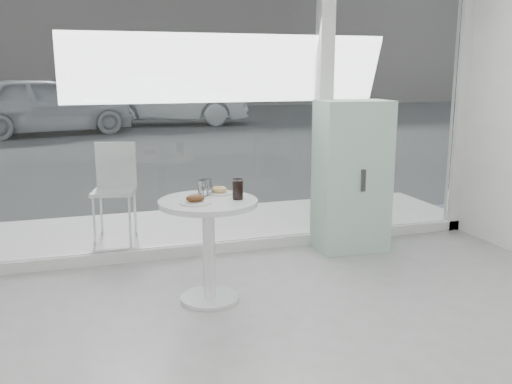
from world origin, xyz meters
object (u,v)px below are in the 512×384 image
object	(u,v)px
plate_fritter	(196,200)
plate_donut	(219,191)
main_table	(209,229)
patio_chair	(115,184)
water_tumbler_b	(208,187)
cola_glass	(238,190)
car_white	(44,105)
water_tumbler_a	(203,189)
mint_cabinet	(352,176)
car_silver	(170,100)

from	to	relation	value
plate_fritter	plate_donut	distance (m)	0.35
main_table	patio_chair	xyz separation A→B (m)	(-0.53, 1.81, 0.03)
water_tumbler_b	cola_glass	bearing A→B (deg)	-54.60
car_white	plate_donut	world-z (taller)	car_white
water_tumbler_b	plate_fritter	bearing A→B (deg)	-118.41
main_table	water_tumbler_a	xyz separation A→B (m)	(-0.00, 0.14, 0.27)
main_table	car_white	xyz separation A→B (m)	(-1.55, 12.09, 0.22)
mint_cabinet	plate_fritter	bearing A→B (deg)	-148.38
main_table	patio_chair	distance (m)	1.89
main_table	water_tumbler_a	distance (m)	0.31
patio_chair	plate_fritter	size ratio (longest dim) A/B	4.20
mint_cabinet	water_tumbler_a	xyz separation A→B (m)	(-1.59, -0.68, 0.11)
mint_cabinet	car_white	bearing A→B (deg)	108.89
car_white	car_silver	size ratio (longest dim) A/B	0.97
main_table	plate_donut	bearing A→B (deg)	54.21
plate_donut	main_table	bearing A→B (deg)	-125.79
patio_chair	water_tumbler_b	world-z (taller)	patio_chair
car_silver	plate_donut	world-z (taller)	car_silver
patio_chair	plate_donut	size ratio (longest dim) A/B	4.60
patio_chair	water_tumbler_b	xyz separation A→B (m)	(0.57, -1.62, 0.24)
plate_donut	water_tumbler_b	xyz separation A→B (m)	(-0.08, 0.02, 0.03)
mint_cabinet	plate_donut	size ratio (longest dim) A/B	7.00
mint_cabinet	plate_donut	world-z (taller)	mint_cabinet
water_tumbler_a	cola_glass	bearing A→B (deg)	-40.78
patio_chair	car_silver	distance (m)	12.25
plate_fritter	cola_glass	distance (m)	0.32
plate_fritter	water_tumbler_b	xyz separation A→B (m)	(0.15, 0.28, 0.02)
patio_chair	water_tumbler_a	bearing A→B (deg)	-58.14
patio_chair	water_tumbler_a	world-z (taller)	patio_chair
main_table	mint_cabinet	world-z (taller)	mint_cabinet
car_silver	plate_fritter	world-z (taller)	car_silver
water_tumbler_b	mint_cabinet	bearing A→B (deg)	22.25
car_silver	plate_donut	size ratio (longest dim) A/B	22.98
mint_cabinet	patio_chair	world-z (taller)	mint_cabinet
main_table	car_silver	bearing A→B (deg)	81.49
car_white	plate_fritter	xyz separation A→B (m)	(1.44, -12.18, 0.03)
main_table	plate_donut	world-z (taller)	plate_donut
plate_fritter	plate_donut	bearing A→B (deg)	48.10
mint_cabinet	water_tumbler_b	world-z (taller)	mint_cabinet
patio_chair	car_silver	xyz separation A→B (m)	(2.59, 11.97, 0.19)
mint_cabinet	cola_glass	bearing A→B (deg)	-144.30
main_table	car_silver	world-z (taller)	car_silver
plate_fritter	cola_glass	xyz separation A→B (m)	(0.32, 0.04, 0.05)
plate_donut	cola_glass	distance (m)	0.24
patio_chair	car_white	distance (m)	10.33
car_white	water_tumbler_a	distance (m)	12.05
car_white	water_tumbler_a	bearing A→B (deg)	174.20
water_tumbler_b	cola_glass	world-z (taller)	cola_glass
patio_chair	cola_glass	bearing A→B (deg)	-53.80
patio_chair	car_white	size ratio (longest dim) A/B	0.21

